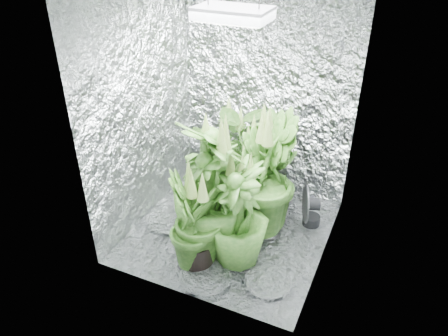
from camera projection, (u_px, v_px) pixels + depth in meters
ground at (231, 231)px, 3.81m from camera, size 1.60×1.60×0.00m
walls at (232, 127)px, 3.29m from camera, size 1.62×1.62×2.00m
grow_lamp at (233, 14)px, 2.86m from camera, size 0.50×0.30×0.22m
plant_a at (236, 149)px, 4.16m from camera, size 0.82×0.82×0.93m
plant_b at (272, 164)px, 3.89m from camera, size 0.67×0.67×1.00m
plant_c at (267, 176)px, 3.57m from camera, size 0.61×0.61×1.16m
plant_d at (211, 189)px, 3.36m from camera, size 0.84×0.84×1.20m
plant_e at (247, 171)px, 3.80m from camera, size 0.90×0.90×0.97m
plant_f at (208, 184)px, 3.63m from camera, size 0.63×0.63×0.97m
plant_g at (195, 222)px, 3.23m from camera, size 0.48×0.48×0.93m
plant_h at (238, 216)px, 3.28m from camera, size 0.68×0.68×0.95m
circulation_fan at (309, 209)px, 3.80m from camera, size 0.21×0.32×0.39m
plant_label at (201, 239)px, 3.25m from camera, size 0.05×0.03×0.08m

